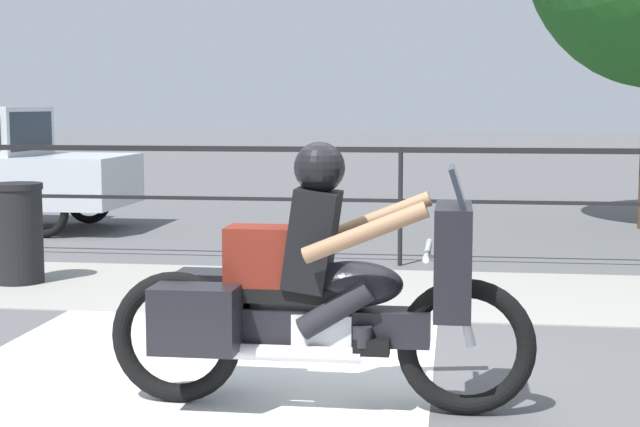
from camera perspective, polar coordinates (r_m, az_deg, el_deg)
name	(u,v)px	position (r m, az deg, el deg)	size (l,w,h in m)	color
ground_plane	(351,402)	(5.85, 1.84, -10.91)	(120.00, 120.00, 0.00)	#565659
sidewalk_band	(390,292)	(9.14, 4.11, -4.58)	(44.00, 2.40, 0.01)	#99968E
crosswalk_band	(162,404)	(5.87, -9.20, -10.88)	(3.10, 6.00, 0.01)	silver
fence_railing	(401,173)	(10.54, 4.71, 2.37)	(36.00, 0.05, 1.28)	black
motorcycle	(317,292)	(5.57, -0.18, -4.59)	(2.45, 0.76, 1.53)	black
trash_bin	(18,233)	(9.94, -17.18, -1.11)	(0.50, 0.50, 0.98)	black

